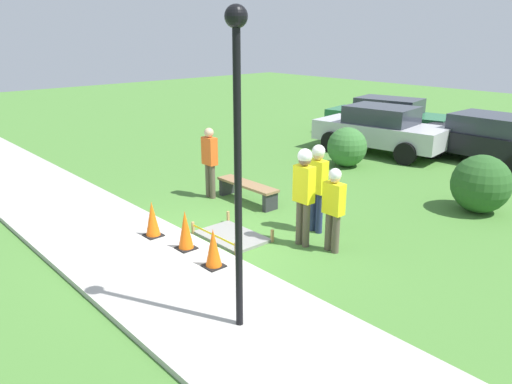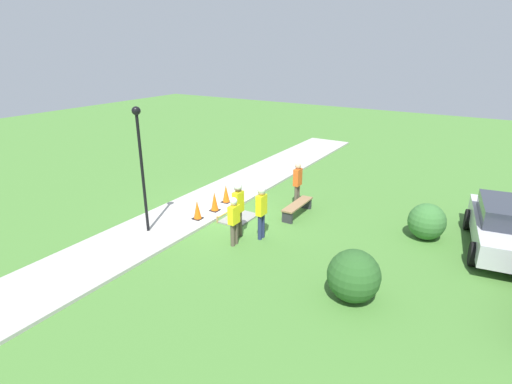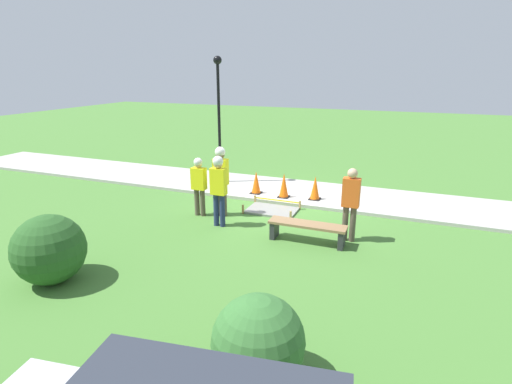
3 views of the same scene
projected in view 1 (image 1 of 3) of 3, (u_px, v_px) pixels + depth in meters
ground_plane at (206, 246)px, 9.90m from camera, size 60.00×60.00×0.00m
sidewalk at (147, 263)px, 9.05m from camera, size 28.00×2.64×0.10m
wet_concrete_patch at (232, 236)px, 10.26m from camera, size 1.47×0.99×0.26m
traffic_cone_near_patch at (152, 219)px, 10.00m from camera, size 0.34×0.34×0.74m
traffic_cone_far_patch at (185, 230)px, 9.41m from camera, size 0.34×0.34×0.77m
traffic_cone_sidewalk_edge at (213, 248)px, 8.70m from camera, size 0.34×0.34×0.72m
park_bench at (247, 189)px, 12.30m from camera, size 1.84×0.44×0.49m
worker_supervisor at (334, 204)px, 9.36m from camera, size 0.40×0.24×1.66m
worker_assistant at (304, 187)px, 9.56m from camera, size 0.40×0.28×1.96m
worker_trainee at (317, 180)px, 10.24m from camera, size 0.40×0.27×1.88m
bystander_in_orange_shirt at (210, 158)px, 12.43m from camera, size 0.40×0.24×1.79m
lamppost_near at (237, 132)px, 6.23m from camera, size 0.28×0.28×4.27m
parked_car_green at (388, 117)px, 19.68m from camera, size 5.02×2.62×1.54m
parked_car_silver at (380, 129)px, 17.07m from camera, size 4.62×2.53×1.62m
parked_car_black at (489, 138)px, 16.03m from camera, size 4.32×2.21×1.52m
shrub_rounded_near at (481, 184)px, 11.55m from camera, size 1.36×1.36×1.36m
shrub_rounded_mid at (347, 147)px, 15.46m from camera, size 1.23×1.23×1.23m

